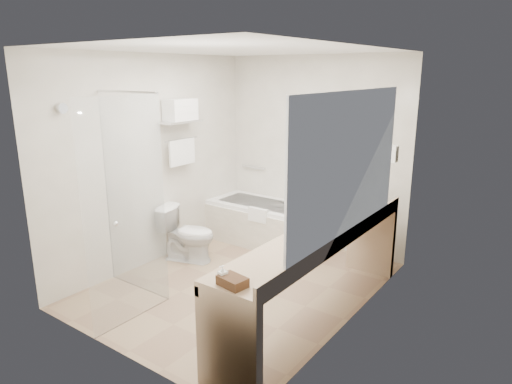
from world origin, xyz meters
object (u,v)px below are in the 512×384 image
Objects in this scene: bathtub at (266,223)px; toilet at (188,234)px; amenity_basket at (233,281)px; water_bottle_left at (370,195)px; vanity_counter at (317,256)px.

toilet is at bearing -112.81° from bathtub.
amenity_basket is at bearing -60.02° from bathtub.
water_bottle_left is at bearing -82.25° from toilet.
vanity_counter is at bearing -42.35° from bathtub.
bathtub is 0.59× the size of vanity_counter.
amenity_basket reaches higher than bathtub.
bathtub is 3.11m from amenity_basket.
water_bottle_left is at bearing -5.29° from bathtub.
amenity_basket is (1.97, -1.57, 0.55)m from toilet.
vanity_counter reaches higher than toilet.
vanity_counter is 13.21× the size of amenity_basket.
toilet is at bearing 141.53° from amenity_basket.
amenity_basket is at bearing -89.58° from water_bottle_left.
amenity_basket is (-0.00, -1.25, 0.24)m from vanity_counter.
water_bottle_left is at bearing 90.90° from vanity_counter.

